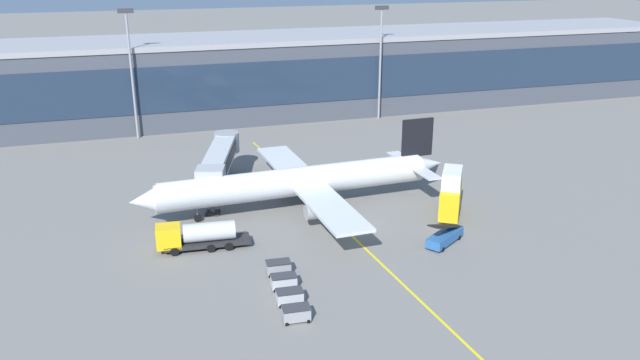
{
  "coord_description": "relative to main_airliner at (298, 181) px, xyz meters",
  "views": [
    {
      "loc": [
        -26.83,
        -68.74,
        32.78
      ],
      "look_at": [
        -2.79,
        6.48,
        4.5
      ],
      "focal_mm": 35.51,
      "sensor_mm": 36.0,
      "label": 1
    }
  ],
  "objects": [
    {
      "name": "ground_plane",
      "position": [
        5.27,
        -8.49,
        -3.88
      ],
      "size": [
        700.0,
        700.0,
        0.0
      ],
      "primitive_type": "plane",
      "color": "slate"
    },
    {
      "name": "apron_lead_in_line",
      "position": [
        3.54,
        -6.49,
        -3.88
      ],
      "size": [
        5.67,
        79.84,
        0.01
      ],
      "primitive_type": "cube",
      "rotation": [
        0.0,
        0.0,
        0.07
      ],
      "color": "yellow",
      "rests_on": "ground_plane"
    },
    {
      "name": "terminal_building",
      "position": [
        22.15,
        54.83,
        4.48
      ],
      "size": [
        166.83,
        22.1,
        16.68
      ],
      "color": "#424751",
      "rests_on": "ground_plane"
    },
    {
      "name": "main_airliner",
      "position": [
        0.0,
        0.0,
        0.0
      ],
      "size": [
        44.06,
        35.07,
        11.03
      ],
      "color": "silver",
      "rests_on": "ground_plane"
    },
    {
      "name": "jet_bridge",
      "position": [
        -8.81,
        10.2,
        1.01
      ],
      "size": [
        9.06,
        20.25,
        6.59
      ],
      "color": "#B2B7BC",
      "rests_on": "ground_plane"
    },
    {
      "name": "fuel_tanker",
      "position": [
        -14.77,
        -8.64,
        -2.13
      ],
      "size": [
        10.97,
        3.36,
        3.25
      ],
      "color": "#232326",
      "rests_on": "ground_plane"
    },
    {
      "name": "belt_loader",
      "position": [
        13.63,
        -16.2,
        -2.89
      ],
      "size": [
        6.47,
        4.95,
        3.49
      ],
      "color": "#285B9E",
      "rests_on": "ground_plane"
    },
    {
      "name": "catering_lift",
      "position": [
        18.49,
        -8.52,
        -0.81
      ],
      "size": [
        5.76,
        7.08,
        6.3
      ],
      "color": "yellow",
      "rests_on": "ground_plane"
    },
    {
      "name": "baggage_cart_0",
      "position": [
        -7.88,
        -27.03,
        -3.1
      ],
      "size": [
        2.76,
        1.79,
        1.48
      ],
      "color": "gray",
      "rests_on": "ground_plane"
    },
    {
      "name": "baggage_cart_1",
      "position": [
        -7.65,
        -23.84,
        -3.1
      ],
      "size": [
        2.76,
        1.79,
        1.48
      ],
      "color": "#B2B7BC",
      "rests_on": "ground_plane"
    },
    {
      "name": "baggage_cart_2",
      "position": [
        -7.42,
        -20.65,
        -3.1
      ],
      "size": [
        2.76,
        1.79,
        1.48
      ],
      "color": "#B2B7BC",
      "rests_on": "ground_plane"
    },
    {
      "name": "baggage_cart_3",
      "position": [
        -7.19,
        -17.46,
        -3.1
      ],
      "size": [
        2.76,
        1.79,
        1.48
      ],
      "color": "gray",
      "rests_on": "ground_plane"
    },
    {
      "name": "apron_light_mast_0",
      "position": [
        29.81,
        42.87,
        9.65
      ],
      "size": [
        2.8,
        0.5,
        23.1
      ],
      "color": "gray",
      "rests_on": "ground_plane"
    },
    {
      "name": "apron_light_mast_1",
      "position": [
        -19.26,
        42.87,
        9.97
      ],
      "size": [
        2.8,
        0.5,
        23.73
      ],
      "color": "gray",
      "rests_on": "ground_plane"
    }
  ]
}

